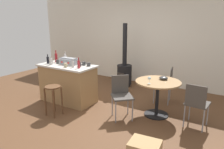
{
  "coord_description": "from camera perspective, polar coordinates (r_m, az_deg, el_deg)",
  "views": [
    {
      "loc": [
        2.72,
        -3.65,
        1.99
      ],
      "look_at": [
        0.41,
        0.09,
        0.82
      ],
      "focal_mm": 33.69,
      "sensor_mm": 36.0,
      "label": 1
    }
  ],
  "objects": [
    {
      "name": "bottle_0",
      "position": [
        5.53,
        -14.91,
        4.48
      ],
      "size": [
        0.07,
        0.07,
        0.3
      ],
      "color": "maroon",
      "rests_on": "kitchen_island"
    },
    {
      "name": "cup_0",
      "position": [
        5.03,
        -7.63,
        3.0
      ],
      "size": [
        0.12,
        0.08,
        0.09
      ],
      "color": "#383838",
      "rests_on": "kitchen_island"
    },
    {
      "name": "folding_chair_far",
      "position": [
        4.29,
        2.57,
        -5.13
      ],
      "size": [
        0.57,
        0.57,
        0.87
      ],
      "color": "#47423D",
      "rests_on": "ground_plane"
    },
    {
      "name": "cup_2",
      "position": [
        4.91,
        -8.84,
        2.71
      ],
      "size": [
        0.12,
        0.08,
        0.09
      ],
      "color": "#383838",
      "rests_on": "kitchen_island"
    },
    {
      "name": "bottle_5",
      "position": [
        4.84,
        -10.54,
        2.78
      ],
      "size": [
        0.06,
        0.06,
        0.19
      ],
      "color": "#B7B2AD",
      "rests_on": "kitchen_island"
    },
    {
      "name": "toolbox",
      "position": [
        5.17,
        -11.67,
        3.54
      ],
      "size": [
        0.42,
        0.25,
        0.16
      ],
      "color": "gray",
      "rests_on": "kitchen_island"
    },
    {
      "name": "serving_bowl",
      "position": [
        4.53,
        13.81,
        -0.91
      ],
      "size": [
        0.18,
        0.18,
        0.07
      ],
      "primitive_type": "ellipsoid",
      "color": "#383838",
      "rests_on": "dining_table"
    },
    {
      "name": "bottle_2",
      "position": [
        5.41,
        -17.0,
        3.8
      ],
      "size": [
        0.06,
        0.06,
        0.23
      ],
      "color": "black",
      "rests_on": "kitchen_island"
    },
    {
      "name": "kitchen_island",
      "position": [
        5.25,
        -11.87,
        -2.31
      ],
      "size": [
        1.39,
        0.71,
        0.92
      ],
      "color": "#A37A4C",
      "rests_on": "ground_plane"
    },
    {
      "name": "cup_4",
      "position": [
        4.88,
        -12.49,
        2.49
      ],
      "size": [
        0.11,
        0.07,
        0.1
      ],
      "color": "tan",
      "rests_on": "kitchen_island"
    },
    {
      "name": "bottle_4",
      "position": [
        5.47,
        -12.56,
        4.36
      ],
      "size": [
        0.07,
        0.07,
        0.26
      ],
      "color": "#B7B2AD",
      "rests_on": "kitchen_island"
    },
    {
      "name": "bottle_3",
      "position": [
        4.73,
        -9.02,
        2.81
      ],
      "size": [
        0.06,
        0.06,
        0.24
      ],
      "color": "maroon",
      "rests_on": "kitchen_island"
    },
    {
      "name": "dining_table",
      "position": [
        4.45,
        12.28,
        -4.0
      ],
      "size": [
        0.92,
        0.92,
        0.75
      ],
      "color": "black",
      "rests_on": "ground_plane"
    },
    {
      "name": "cup_1",
      "position": [
        4.91,
        -6.36,
        2.74
      ],
      "size": [
        0.12,
        0.09,
        0.08
      ],
      "color": "#383838",
      "rests_on": "kitchen_island"
    },
    {
      "name": "wood_stove",
      "position": [
        6.33,
        3.39,
        0.96
      ],
      "size": [
        0.44,
        0.45,
        1.87
      ],
      "color": "black",
      "rests_on": "ground_plane"
    },
    {
      "name": "wooden_stool",
      "position": [
        4.58,
        -15.66,
        -5.17
      ],
      "size": [
        0.32,
        0.32,
        0.64
      ],
      "color": "brown",
      "rests_on": "ground_plane"
    },
    {
      "name": "back_wall",
      "position": [
        6.71,
        7.69,
        9.33
      ],
      "size": [
        8.0,
        0.1,
        2.7
      ],
      "primitive_type": "cube",
      "color": "silver",
      "rests_on": "ground_plane"
    },
    {
      "name": "bottle_1",
      "position": [
        5.27,
        -16.23,
        3.5
      ],
      "size": [
        0.08,
        0.08,
        0.21
      ],
      "color": "#B7B2AD",
      "rests_on": "kitchen_island"
    },
    {
      "name": "folding_chair_left",
      "position": [
        4.17,
        21.97,
        -6.98
      ],
      "size": [
        0.43,
        0.43,
        0.86
      ],
      "color": "#47423D",
      "rests_on": "ground_plane"
    },
    {
      "name": "folding_chair_near",
      "position": [
        5.21,
        14.39,
        -2.03
      ],
      "size": [
        0.47,
        0.47,
        0.87
      ],
      "color": "#47423D",
      "rests_on": "ground_plane"
    },
    {
      "name": "cup_3",
      "position": [
        5.36,
        -14.46,
        3.44
      ],
      "size": [
        0.12,
        0.08,
        0.09
      ],
      "color": "#383838",
      "rests_on": "kitchen_island"
    },
    {
      "name": "ground_plane",
      "position": [
        4.97,
        -4.69,
        -8.75
      ],
      "size": [
        8.8,
        8.8,
        0.0
      ],
      "primitive_type": "plane",
      "color": "brown"
    },
    {
      "name": "wine_glass",
      "position": [
        4.16,
        10.12,
        -1.08
      ],
      "size": [
        0.07,
        0.07,
        0.14
      ],
      "color": "silver",
      "rests_on": "dining_table"
    }
  ]
}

